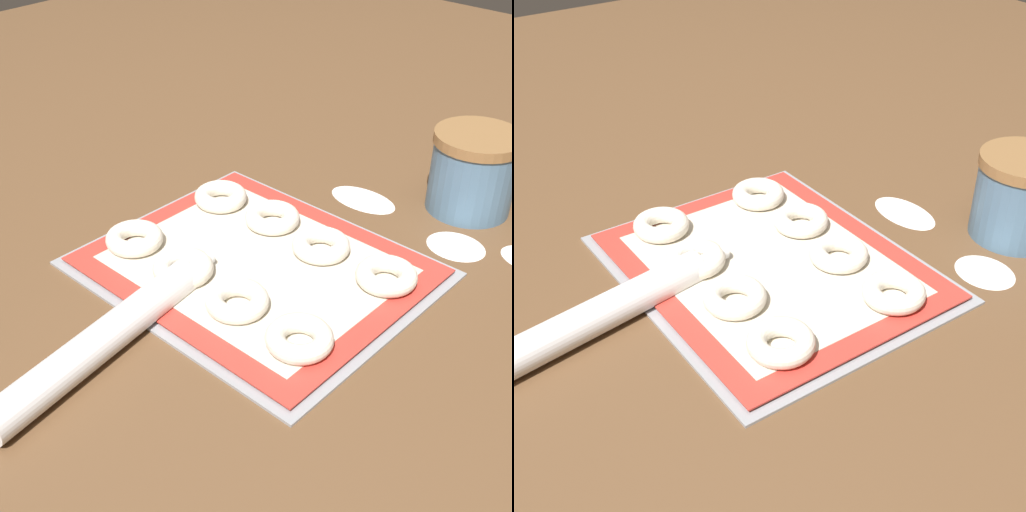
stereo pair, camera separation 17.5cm
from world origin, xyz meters
The scene contains 15 objects.
ground_plane centered at (0.00, 0.00, 0.00)m, with size 2.80×2.80×0.00m, color brown.
baking_tray centered at (0.01, -0.01, 0.00)m, with size 0.44×0.37×0.01m.
baking_mat centered at (0.01, -0.01, 0.01)m, with size 0.42×0.35×0.00m.
bagel_front_far_left centered at (-0.15, -0.09, 0.02)m, with size 0.08×0.08×0.02m.
bagel_front_mid_left centered at (-0.05, -0.10, 0.02)m, with size 0.08×0.08×0.02m.
bagel_front_mid_right centered at (0.05, -0.10, 0.02)m, with size 0.08×0.08×0.02m.
bagel_front_far_right centered at (0.16, -0.10, 0.02)m, with size 0.08×0.08×0.02m.
bagel_back_far_left centered at (-0.15, 0.07, 0.02)m, with size 0.08×0.08×0.02m.
bagel_back_mid_left centered at (-0.05, 0.08, 0.02)m, with size 0.08×0.08×0.02m.
bagel_back_mid_right centered at (0.05, 0.07, 0.02)m, with size 0.08×0.08×0.02m.
bagel_back_far_right centered at (0.16, 0.07, 0.02)m, with size 0.08×0.08×0.02m.
flour_canister centered at (0.14, 0.34, 0.06)m, with size 0.13×0.13×0.13m.
rolling_pin centered at (-0.01, -0.26, 0.02)m, with size 0.09×0.42×0.04m.
flour_patch_far centered at (0.18, 0.23, 0.00)m, with size 0.09×0.07×0.00m.
flour_patch_side centered at (0.00, 0.25, 0.00)m, with size 0.11×0.07×0.00m.
Camera 2 is at (0.67, -0.47, 0.57)m, focal length 50.00 mm.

